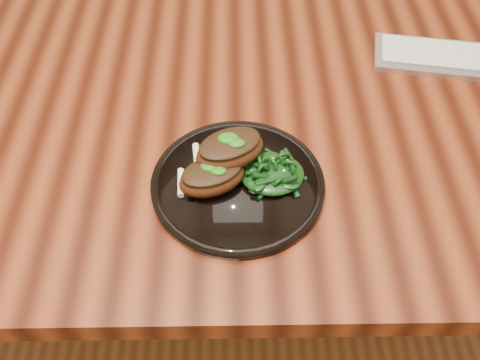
# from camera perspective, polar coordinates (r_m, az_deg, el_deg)

# --- Properties ---
(desk) EXTENTS (1.60, 0.80, 0.75)m
(desk) POSITION_cam_1_polar(r_m,az_deg,el_deg) (1.01, -0.44, 3.68)
(desk) COLOR black
(desk) RESTS_ON ground
(plate) EXTENTS (0.27, 0.27, 0.02)m
(plate) POSITION_cam_1_polar(r_m,az_deg,el_deg) (0.83, -0.24, -0.39)
(plate) COLOR black
(plate) RESTS_ON desk
(lamb_chop_front) EXTENTS (0.12, 0.10, 0.05)m
(lamb_chop_front) POSITION_cam_1_polar(r_m,az_deg,el_deg) (0.80, -3.04, 0.41)
(lamb_chop_front) COLOR #3F1C0C
(lamb_chop_front) RESTS_ON plate
(lamb_chop_back) EXTENTS (0.13, 0.11, 0.05)m
(lamb_chop_back) POSITION_cam_1_polar(r_m,az_deg,el_deg) (0.81, -1.14, 3.28)
(lamb_chop_back) COLOR #3F1C0C
(lamb_chop_back) RESTS_ON plate
(herb_smear) EXTENTS (0.07, 0.05, 0.00)m
(herb_smear) POSITION_cam_1_polar(r_m,az_deg,el_deg) (0.86, -2.53, 2.91)
(herb_smear) COLOR #124D08
(herb_smear) RESTS_ON plate
(greens_heap) EXTENTS (0.10, 0.09, 0.04)m
(greens_heap) POSITION_cam_1_polar(r_m,az_deg,el_deg) (0.82, 3.46, 0.96)
(greens_heap) COLOR black
(greens_heap) RESTS_ON plate
(keyboard) EXTENTS (0.39, 0.18, 0.02)m
(keyboard) POSITION_cam_1_polar(r_m,az_deg,el_deg) (1.15, 23.54, 11.65)
(keyboard) COLOR #B5B8BA
(keyboard) RESTS_ON desk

